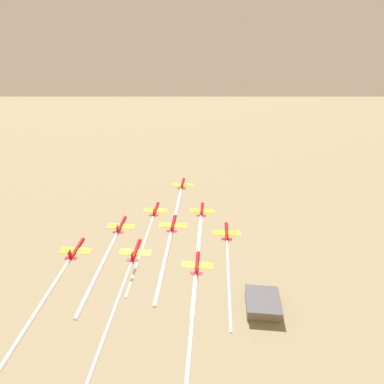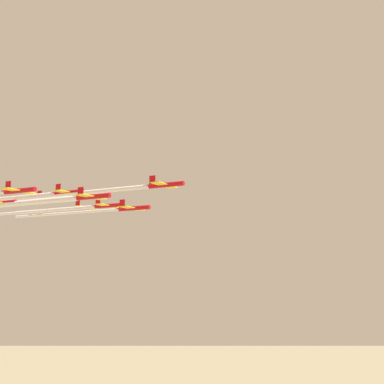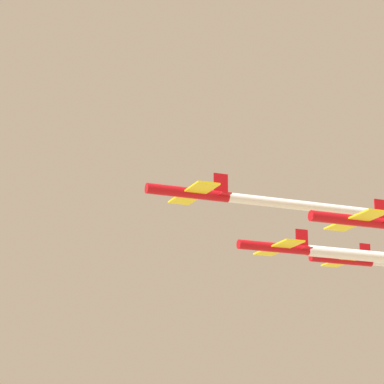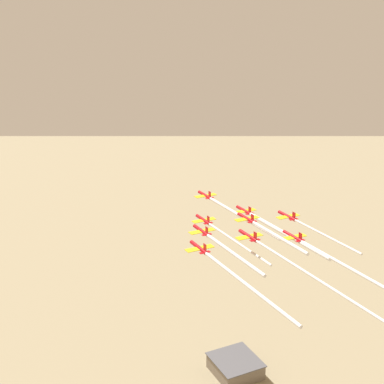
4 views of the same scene
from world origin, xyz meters
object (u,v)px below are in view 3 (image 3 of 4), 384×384
object	(u,v)px
jet_1	(354,220)
jet_2	(277,247)
jet_0	(191,193)
jet_5	(344,260)

from	to	relation	value
jet_1	jet_2	bearing A→B (deg)	0.00
jet_0	jet_1	bearing A→B (deg)	-120.47
jet_1	jet_0	bearing A→B (deg)	59.53
jet_1	jet_5	xyz separation A→B (m)	(14.40, 26.48, 1.95)
jet_5	jet_2	bearing A→B (deg)	120.47
jet_0	jet_2	bearing A→B (deg)	-59.53
jet_2	jet_0	bearing A→B (deg)	120.47
jet_1	jet_2	size ratio (longest dim) A/B	1.00
jet_1	jet_2	distance (m)	17.49
jet_0	jet_1	xyz separation A→B (m)	(15.01, -8.48, -3.67)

